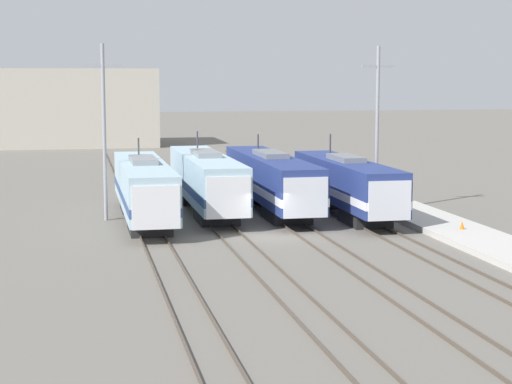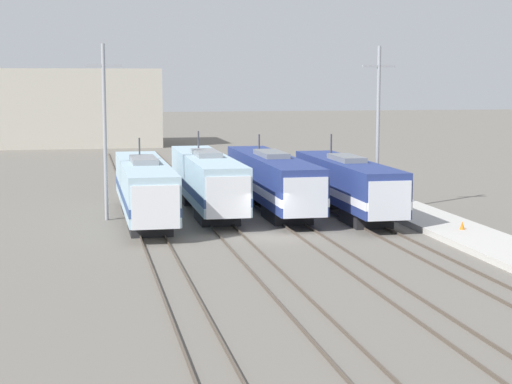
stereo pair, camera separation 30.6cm
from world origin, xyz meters
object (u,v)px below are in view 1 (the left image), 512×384
Objects in this scene: locomotive_far_left at (144,189)px; catenary_tower_right at (377,125)px; locomotive_center_right at (272,181)px; traffic_cone at (462,225)px; locomotive_center_left at (207,181)px; catenary_tower_left at (104,128)px; locomotive_far_right at (348,185)px.

catenary_tower_right is at bearing 4.18° from locomotive_far_left.
locomotive_center_right is 14.85m from traffic_cone.
catenary_tower_right is (11.78, -1.98, 3.93)m from locomotive_center_left.
catenary_tower_left is at bearing -171.74° from locomotive_center_right.
locomotive_far_right is (9.23, -3.49, -0.10)m from locomotive_center_left.
locomotive_center_right is 5.62m from locomotive_far_right.
locomotive_far_right is at bearing -34.83° from locomotive_center_right.
locomotive_center_left is 0.96× the size of locomotive_center_right.
catenary_tower_left reaches higher than locomotive_center_left.
catenary_tower_right is (18.84, 0.00, 0.00)m from catenary_tower_left.
catenary_tower_right reaches higher than locomotive_center_right.
catenary_tower_right is 23.18× the size of traffic_cone.
locomotive_center_left reaches higher than locomotive_far_left.
locomotive_center_right is at bearing 8.26° from catenary_tower_left.
locomotive_far_left is 16.91m from catenary_tower_right.
catenary_tower_left is at bearing -164.35° from locomotive_center_left.
locomotive_far_right is 1.48× the size of catenary_tower_left.
catenary_tower_left reaches higher than locomotive_far_right.
locomotive_far_left is at bearing -26.08° from catenary_tower_left.
locomotive_far_left is 4.82m from catenary_tower_left.
locomotive_center_left is 1.60× the size of catenary_tower_left.
locomotive_center_left is 12.57m from catenary_tower_right.
catenary_tower_left is at bearing 154.20° from traffic_cone.
locomotive_far_right is at bearing -5.31° from catenary_tower_left.
locomotive_center_left is 9.87m from locomotive_far_right.
locomotive_far_left is 0.97× the size of locomotive_center_left.
catenary_tower_left is at bearing 153.92° from locomotive_far_left.
locomotive_far_right is (13.84, -0.32, -0.05)m from locomotive_far_left.
traffic_cone is (9.02, -11.70, -1.55)m from locomotive_center_right.
locomotive_far_left is 1.55× the size of catenary_tower_left.
locomotive_center_right is at bearing 127.63° from traffic_cone.
catenary_tower_right reaches higher than locomotive_far_left.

